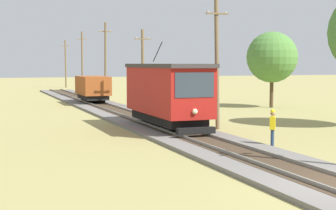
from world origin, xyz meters
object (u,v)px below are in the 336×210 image
Objects in this scene: utility_pole_distant at (82,61)px; utility_pole_horizon at (66,63)px; freight_car at (93,88)px; utility_pole_mid at (143,68)px; track_worker at (273,127)px; utility_pole_near_tram at (217,62)px; red_tram at (167,92)px; utility_pole_far at (105,60)px; tree_left_far at (272,57)px.

utility_pole_horizon is (0.00, 13.71, -0.27)m from utility_pole_distant.
utility_pole_mid is (3.00, -6.09, 1.88)m from freight_car.
utility_pole_distant is 4.49× the size of track_worker.
utility_pole_near_tram is 1.14× the size of utility_pole_mid.
red_tram is at bearing -94.20° from utility_pole_distant.
red_tram is at bearing 174.76° from utility_pole_near_tram.
utility_pole_distant is at bearing 85.80° from red_tram.
utility_pole_horizon is (0.00, 26.93, -0.40)m from utility_pole_far.
utility_pole_distant is (0.00, 13.22, -0.13)m from utility_pole_far.
freight_car is at bearing 147.52° from tree_left_far.
utility_pole_mid reaches higher than track_worker.
utility_pole_distant is (-0.00, 26.70, 0.66)m from utility_pole_mid.
utility_pole_distant is 48.37m from track_worker.
utility_pole_near_tram is at bearing -90.00° from utility_pole_distant.
utility_pole_near_tram is 0.92× the size of utility_pole_far.
utility_pole_distant is 31.39m from tree_left_far.
utility_pole_horizon is (3.00, 34.33, 2.28)m from freight_car.
utility_pole_horizon is at bearing 104.13° from tree_left_far.
tree_left_far is (11.52, 18.82, 3.38)m from track_worker.
tree_left_far is at bearing -32.48° from freight_car.
utility_pole_mid is 26.71m from utility_pole_distant.
utility_pole_distant reaches higher than utility_pole_horizon.
utility_pole_distant reaches higher than tree_left_far.
utility_pole_horizon is (-0.00, 54.78, -0.08)m from utility_pole_near_tram.
red_tram is at bearing -96.20° from utility_pole_far.
freight_car is 0.68× the size of utility_pole_near_tram.
utility_pole_near_tram is 7.79m from track_worker.
freight_car is 20.81m from utility_pole_near_tram.
utility_pole_distant reaches higher than red_tram.
utility_pole_near_tram is at bearing -90.00° from utility_pole_horizon.
utility_pole_near_tram is 1.02× the size of utility_pole_horizon.
track_worker is at bearing -90.77° from utility_pole_distant.
utility_pole_near_tram is 1.16× the size of tree_left_far.
freight_car is 0.78× the size of utility_pole_mid.
utility_pole_near_tram is 4.28× the size of track_worker.
track_worker is 0.27× the size of tree_left_far.
track_worker is (-0.65, -35.04, -3.25)m from utility_pole_far.
red_tram is 4.79× the size of track_worker.
utility_pole_far is (-0.00, 13.48, 0.79)m from utility_pole_mid.
utility_pole_near_tram reaches higher than red_tram.
utility_pole_far is 19.52m from tree_left_far.
utility_pole_far is (3.00, 27.57, 2.04)m from red_tram.
utility_pole_mid reaches higher than freight_car.
utility_pole_mid is 40.42m from utility_pole_horizon.
utility_pole_distant is (-0.00, 41.07, 0.19)m from utility_pole_near_tram.
utility_pole_near_tram reaches higher than utility_pole_mid.
utility_pole_far is (-0.00, 27.85, 0.32)m from utility_pole_near_tram.
red_tram is 18.05m from tree_left_far.
utility_pole_far reaches higher than freight_car.
freight_car is (-0.00, 20.18, -0.64)m from red_tram.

